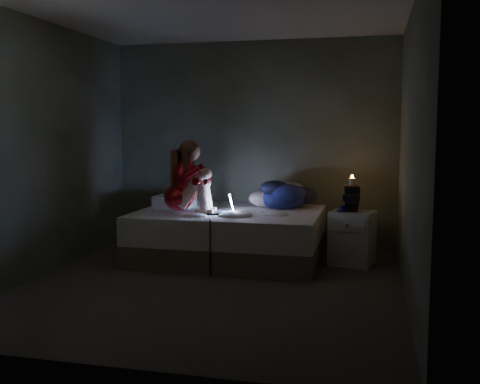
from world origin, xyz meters
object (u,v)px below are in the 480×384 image
(bed, at_px, (230,235))
(candle, at_px, (352,182))
(laptop, at_px, (220,203))
(phone, at_px, (341,211))
(woman, at_px, (178,176))
(nightstand, at_px, (352,238))

(bed, height_order, candle, candle)
(laptop, relative_size, phone, 2.32)
(laptop, xyz_separation_m, candle, (1.42, 0.37, 0.23))
(woman, xyz_separation_m, phone, (1.78, 0.32, -0.37))
(bed, relative_size, phone, 14.77)
(woman, height_order, laptop, woman)
(woman, distance_m, candle, 1.93)
(bed, distance_m, phone, 1.30)
(bed, bearing_deg, candle, 5.10)
(woman, xyz_separation_m, laptop, (0.47, 0.04, -0.30))
(woman, height_order, phone, woman)
(bed, bearing_deg, phone, 1.43)
(bed, relative_size, nightstand, 3.46)
(nightstand, relative_size, phone, 4.27)
(bed, xyz_separation_m, laptop, (-0.05, -0.25, 0.40))
(laptop, distance_m, phone, 1.34)
(candle, bearing_deg, nightstand, -64.22)
(candle, xyz_separation_m, phone, (-0.11, -0.09, -0.31))
(phone, bearing_deg, laptop, -176.89)
(nightstand, height_order, candle, candle)
(woman, distance_m, phone, 1.84)
(bed, height_order, laptop, laptop)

